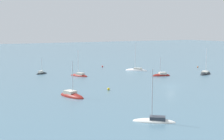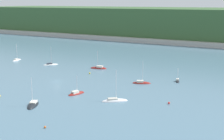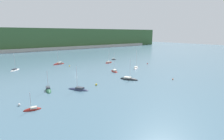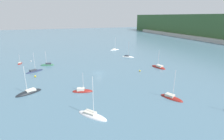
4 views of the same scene
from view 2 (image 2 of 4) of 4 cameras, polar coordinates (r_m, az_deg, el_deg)
The scene contains 14 objects.
ground_plane at distance 131.20m, azimuth -10.04°, elevation -2.08°, with size 600.00×600.00×0.00m, color slate.
hillside_ridge at distance 288.57m, azimuth 12.86°, elevation 8.34°, with size 438.97×88.14×26.45m.
shore_town_strip at distance 244.58m, azimuth 9.56°, elevation 5.07°, with size 373.12×6.00×3.44m.
sailboat_0 at distance 126.80m, azimuth 5.39°, elevation -2.39°, with size 7.81×5.26×9.94m.
sailboat_1 at distance 183.29m, azimuth -17.00°, elevation 1.75°, with size 3.50×7.72×9.87m.
sailboat_2 at distance 103.20m, azimuth -14.23°, elevation -6.26°, with size 6.37×8.79×10.36m.
sailboat_5 at distance 166.00m, azimuth -11.16°, elevation 0.98°, with size 6.69×7.30×10.05m.
sailboat_6 at distance 153.95m, azimuth -2.47°, elevation 0.31°, with size 8.74×4.85×9.66m.
sailboat_7 at distance 104.11m, azimuth 0.47°, elevation -5.69°, with size 8.35×7.46×11.66m.
sailboat_8 at distance 112.61m, azimuth -6.56°, elevation -4.34°, with size 4.23×7.26×7.51m.
sailboat_10 at distance 131.63m, azimuth 11.89°, elevation -2.05°, with size 3.02×4.86×6.41m.
mooring_buoy_0 at distance 142.96m, azimuth -4.11°, elevation -0.57°, with size 0.68×0.68×0.68m.
mooring_buoy_1 at distance 84.88m, azimuth -12.15°, elevation -10.16°, with size 0.58×0.58×0.58m.
mooring_buoy_2 at distance 103.03m, azimuth 10.38°, elevation -5.94°, with size 0.70×0.70×0.70m.
Camera 2 is at (80.63, -98.24, 32.57)m, focal length 50.00 mm.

